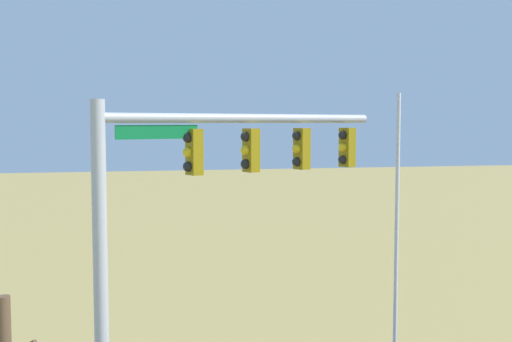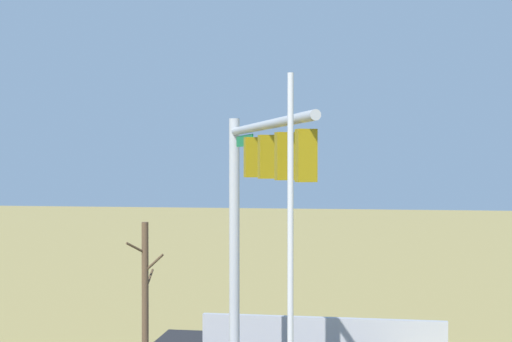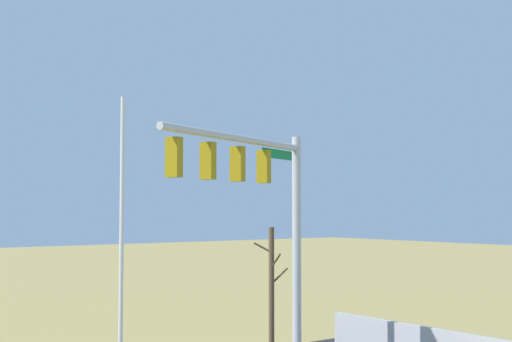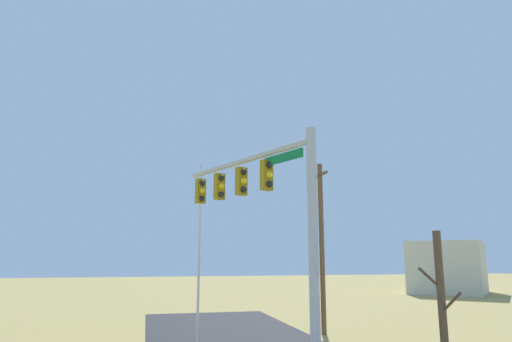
% 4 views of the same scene
% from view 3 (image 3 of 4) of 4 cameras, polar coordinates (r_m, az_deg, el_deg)
% --- Properties ---
extents(signal_mast, '(6.56, 2.85, 7.40)m').
position_cam_3_polar(signal_mast, '(20.30, 0.49, -2.47)').
color(signal_mast, '#B2B5BA').
rests_on(signal_mast, ground_plane).
extents(flagpole, '(0.10, 0.10, 7.69)m').
position_cam_3_polar(flagpole, '(16.39, -10.84, -7.49)').
color(flagpole, silver).
rests_on(flagpole, ground_plane).
extents(bare_tree, '(1.27, 1.02, 4.49)m').
position_cam_3_polar(bare_tree, '(25.41, 1.27, -9.48)').
color(bare_tree, brown).
rests_on(bare_tree, ground_plane).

